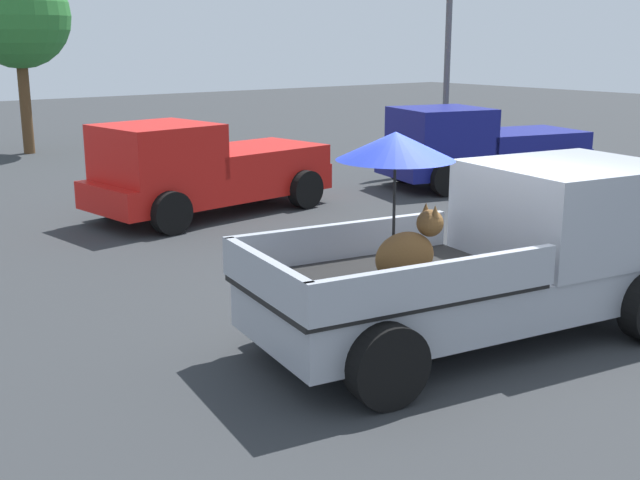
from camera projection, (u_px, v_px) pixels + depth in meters
The scene contains 6 objects.
ground_plane at pixel (469, 339), 9.05m from camera, with size 80.00×80.00×0.00m, color #2D3033.
pickup_truck_main at pixel (505, 251), 9.01m from camera, with size 5.29×2.91×2.40m.
pickup_truck_red at pixel (202, 169), 15.31m from camera, with size 4.98×2.61×1.80m.
pickup_truck_far at pixel (477, 147), 18.46m from camera, with size 5.10×3.09×1.80m.
motel_sign at pixel (449, 22), 20.54m from camera, with size 1.40×0.16×5.29m.
tree_by_lot at pixel (18, 17), 22.86m from camera, with size 2.96×2.96×5.40m.
Camera 1 is at (-6.54, -5.70, 3.28)m, focal length 45.14 mm.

